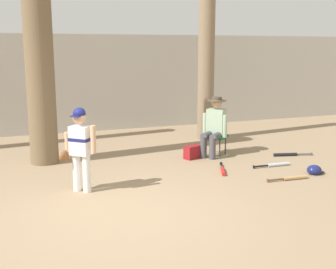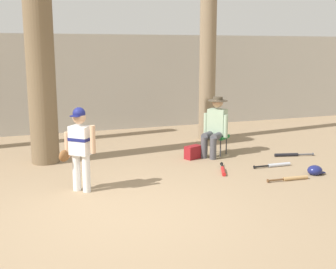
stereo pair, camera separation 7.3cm
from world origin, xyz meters
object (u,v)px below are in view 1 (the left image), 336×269
Objects in this scene: bat_aluminum_silver at (276,165)px; folding_stool at (216,137)px; tree_behind_spectator at (206,54)px; handbag_beside_stool at (192,152)px; young_ballplayer at (79,144)px; bat_wood_tan at (292,178)px; batting_helmet_navy at (314,170)px; bat_black_composite at (288,154)px; seated_spectator at (214,125)px; bat_red_barrel at (223,170)px; tree_near_player at (39,56)px.

folding_stool is at bearing 116.73° from bat_aluminum_silver.
tree_behind_spectator is 13.30× the size of handbag_beside_stool.
young_ballplayer is at bearing -177.46° from bat_aluminum_silver.
batting_helmet_navy is at bearing 14.11° from bat_wood_tan.
young_ballplayer is 1.61× the size of bat_black_composite.
bat_wood_tan is (0.47, -1.99, -0.61)m from seated_spectator.
bat_wood_tan is 2.44× the size of batting_helmet_navy.
seated_spectator reaches higher than batting_helmet_navy.
batting_helmet_navy is (1.43, -0.69, 0.04)m from bat_red_barrel.
bat_red_barrel is at bearing 136.12° from bat_wood_tan.
tree_behind_spectator is at bearing 89.05° from bat_wood_tan.
batting_helmet_navy is at bearing -7.30° from young_ballplayer.
young_ballplayer is at bearing -79.41° from tree_near_player.
tree_behind_spectator is at bearing 93.62° from bat_aluminum_silver.
tree_behind_spectator is 5.59× the size of bat_black_composite.
bat_aluminum_silver is at bearing -86.38° from tree_behind_spectator.
bat_wood_tan is 0.59m from batting_helmet_navy.
handbag_beside_stool is 1.08m from bat_red_barrel.
bat_aluminum_silver is at bearing 2.54° from young_ballplayer.
bat_aluminum_silver is at bearing -1.01° from bat_red_barrel.
bat_red_barrel is at bearing -111.24° from folding_stool.
tree_behind_spectator reaches higher than bat_wood_tan.
bat_red_barrel is 1.59m from batting_helmet_navy.
batting_helmet_navy reaches higher than bat_aluminum_silver.
handbag_beside_stool is 1.99m from bat_black_composite.
young_ballplayer is 3.84× the size of handbag_beside_stool.
seated_spectator reaches higher than bat_black_composite.
seated_spectator is 1.59× the size of bat_wood_tan.
bat_wood_tan is at bearing -76.73° from seated_spectator.
tree_behind_spectator is 3.37m from bat_aluminum_silver.
bat_wood_tan is at bearing -165.89° from batting_helmet_navy.
tree_behind_spectator reaches higher than bat_aluminum_silver.
young_ballplayer reaches higher than folding_stool.
bat_black_composite is 0.91m from bat_aluminum_silver.
handbag_beside_stool is (-1.04, -1.62, -1.89)m from tree_behind_spectator.
batting_helmet_navy is (4.34, -2.47, -1.96)m from tree_near_player.
bat_aluminum_silver and bat_red_barrel have the same top height.
folding_stool is (3.38, -0.56, -1.67)m from tree_near_player.
bat_black_composite is (1.32, -0.65, -0.33)m from folding_stool.
handbag_beside_stool is at bearing 96.44° from bat_red_barrel.
batting_helmet_navy is at bearing -63.30° from folding_stool.
handbag_beside_stool is at bearing 165.19° from bat_black_composite.
tree_behind_spectator reaches higher than seated_spectator.
tree_near_player is 3.65× the size of young_ballplayer.
seated_spectator is 0.73m from handbag_beside_stool.
batting_helmet_navy reaches higher than bat_wood_tan.
bat_aluminum_silver is at bearing -140.32° from bat_black_composite.
bat_black_composite is at bearing 39.68° from bat_aluminum_silver.
bat_aluminum_silver is (3.64, 0.16, -0.71)m from young_ballplayer.
young_ballplayer reaches higher than bat_aluminum_silver.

